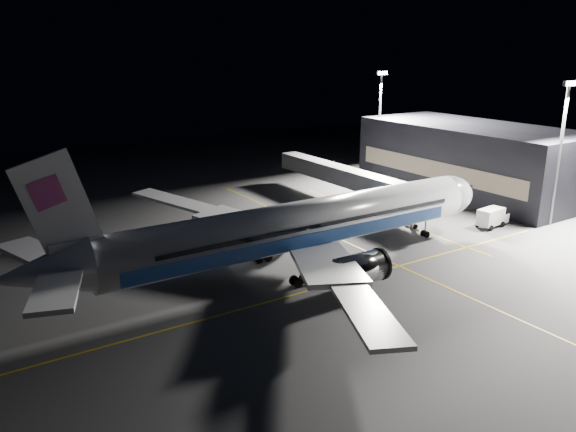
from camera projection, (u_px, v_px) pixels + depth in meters
The scene contains 14 objects.
ground at pixel (302, 267), 66.58m from camera, with size 200.00×200.00×0.00m, color #4C4C4F.
guide_line_main at pixel (366, 251), 71.76m from camera, with size 0.25×80.00×0.01m, color gold.
guide_line_cross at pixel (332, 284), 61.75m from camera, with size 70.00×0.25×0.01m, color gold.
guide_line_side at pixel (384, 217), 86.03m from camera, with size 0.25×40.00×0.01m, color gold.
airliner at pixel (294, 227), 64.53m from camera, with size 61.48×54.22×16.64m.
terminal at pixel (471, 159), 99.95m from camera, with size 18.12×40.00×12.00m.
jet_bridge at pixel (352, 178), 91.19m from camera, with size 3.60×34.40×6.30m.
floodlight_mast_north at pixel (380, 115), 109.48m from camera, with size 2.40×0.68×20.70m.
floodlight_mast_south at pixel (561, 141), 78.89m from camera, with size 2.40×0.67×20.70m.
service_truck at pixel (493, 217), 81.23m from camera, with size 5.64×2.85×2.78m.
baggage_tug at pixel (201, 242), 72.66m from camera, with size 3.03×2.76×1.80m.
safety_cone_a at pixel (241, 253), 70.23m from camera, with size 0.46×0.46×0.68m, color orange.
safety_cone_b at pixel (315, 242), 74.27m from camera, with size 0.39×0.39×0.59m, color orange.
safety_cone_c at pixel (322, 246), 72.73m from camera, with size 0.44×0.44×0.65m, color orange.
Camera 1 is at (-34.92, -51.24, 25.04)m, focal length 35.00 mm.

